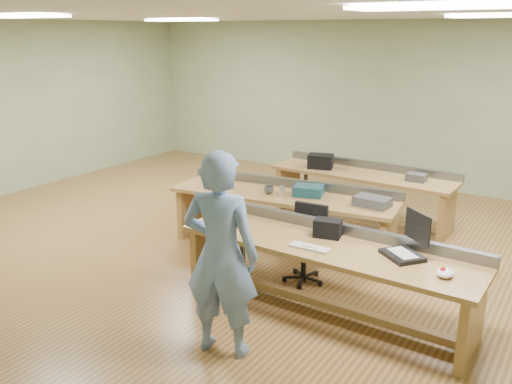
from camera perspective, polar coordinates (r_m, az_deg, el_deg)
floor at (r=7.48m, az=0.22°, el=-5.37°), size 10.00×10.00×0.00m
ceiling at (r=6.94m, az=0.25°, el=18.28°), size 10.00×10.00×0.00m
wall_back at (r=10.61m, az=12.10°, el=9.22°), size 10.00×0.04×3.00m
wall_left at (r=10.59m, az=-23.48°, el=8.21°), size 0.04×8.00×3.00m
fluor_panels at (r=6.94m, az=0.25°, el=18.03°), size 6.20×3.50×0.03m
workbench_front at (r=5.58m, az=7.49°, el=-7.18°), size 3.10×0.89×0.86m
workbench_mid at (r=7.19m, az=2.97°, el=-1.56°), size 3.08×1.19×0.86m
workbench_back at (r=8.36m, az=11.16°, el=0.72°), size 2.79×0.81×0.86m
person at (r=4.73m, az=-3.73°, el=-6.64°), size 0.77×0.60×1.87m
laptop_base at (r=5.31m, az=15.15°, el=-6.45°), size 0.47×0.46×0.04m
laptop_screen at (r=5.30m, az=16.66°, el=-3.52°), size 0.30×0.24×0.29m
keyboard at (r=5.36m, az=5.67°, el=-5.82°), size 0.41×0.15×0.02m
trackball_mouse at (r=5.01m, az=19.28°, el=-8.04°), size 0.15×0.18×0.07m
camera_bag at (r=5.65m, az=7.56°, el=-3.80°), size 0.31×0.23×0.19m
task_chair at (r=6.32m, az=5.21°, el=-6.48°), size 0.53×0.53×0.89m
parts_bin_teal at (r=7.03m, az=5.55°, el=0.15°), size 0.44×0.37×0.13m
parts_bin_grey at (r=6.73m, az=12.14°, el=-0.99°), size 0.44×0.29×0.12m
mug at (r=7.08m, az=1.36°, el=0.22°), size 0.15×0.15×0.10m
drinks_can at (r=6.98m, az=2.72°, el=0.08°), size 0.08×0.08×0.13m
storage_box_back at (r=8.46m, az=6.80°, el=3.24°), size 0.44×0.36×0.21m
tray_back at (r=8.01m, az=16.53°, el=1.48°), size 0.27×0.20×0.11m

